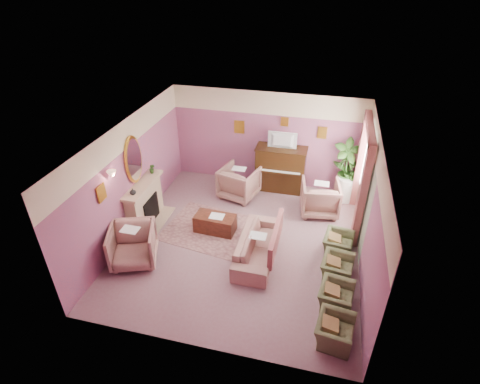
% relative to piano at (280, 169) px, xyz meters
% --- Properties ---
extents(floor, '(5.50, 6.00, 0.01)m').
position_rel_piano_xyz_m(floor, '(-0.50, -2.68, -0.65)').
color(floor, '#8A626B').
rests_on(floor, ground).
extents(ceiling, '(5.50, 6.00, 0.01)m').
position_rel_piano_xyz_m(ceiling, '(-0.50, -2.68, 2.15)').
color(ceiling, white).
rests_on(ceiling, wall_back).
extents(wall_back, '(5.50, 0.02, 2.80)m').
position_rel_piano_xyz_m(wall_back, '(-0.50, 0.32, 0.75)').
color(wall_back, '#83517A').
rests_on(wall_back, floor).
extents(wall_front, '(5.50, 0.02, 2.80)m').
position_rel_piano_xyz_m(wall_front, '(-0.50, -5.68, 0.75)').
color(wall_front, '#83517A').
rests_on(wall_front, floor).
extents(wall_left, '(0.02, 6.00, 2.80)m').
position_rel_piano_xyz_m(wall_left, '(-3.25, -2.68, 0.75)').
color(wall_left, '#83517A').
rests_on(wall_left, floor).
extents(wall_right, '(0.02, 6.00, 2.80)m').
position_rel_piano_xyz_m(wall_right, '(2.25, -2.68, 0.75)').
color(wall_right, '#83517A').
rests_on(wall_right, floor).
extents(picture_rail_band, '(5.50, 0.01, 0.65)m').
position_rel_piano_xyz_m(picture_rail_band, '(-0.50, 0.31, 1.82)').
color(picture_rail_band, '#F5E3BC').
rests_on(picture_rail_band, wall_back).
extents(stripe_panel, '(0.01, 3.00, 2.15)m').
position_rel_piano_xyz_m(stripe_panel, '(2.23, -1.38, 0.42)').
color(stripe_panel, '#94A386').
rests_on(stripe_panel, wall_right).
extents(fireplace_surround, '(0.30, 1.40, 1.10)m').
position_rel_piano_xyz_m(fireplace_surround, '(-3.09, -2.48, -0.10)').
color(fireplace_surround, tan).
rests_on(fireplace_surround, floor).
extents(fireplace_inset, '(0.18, 0.72, 0.68)m').
position_rel_piano_xyz_m(fireplace_inset, '(-2.99, -2.48, -0.25)').
color(fireplace_inset, black).
rests_on(fireplace_inset, floor).
extents(fire_ember, '(0.06, 0.54, 0.10)m').
position_rel_piano_xyz_m(fire_ember, '(-2.95, -2.48, -0.43)').
color(fire_ember, '#FE4208').
rests_on(fire_ember, floor).
extents(mantel_shelf, '(0.40, 1.55, 0.07)m').
position_rel_piano_xyz_m(mantel_shelf, '(-3.06, -2.48, 0.47)').
color(mantel_shelf, tan).
rests_on(mantel_shelf, fireplace_surround).
extents(hearth, '(0.55, 1.50, 0.02)m').
position_rel_piano_xyz_m(hearth, '(-2.89, -2.48, -0.64)').
color(hearth, tan).
rests_on(hearth, floor).
extents(mirror_frame, '(0.04, 0.72, 1.20)m').
position_rel_piano_xyz_m(mirror_frame, '(-3.20, -2.48, 1.15)').
color(mirror_frame, gold).
rests_on(mirror_frame, wall_left).
extents(mirror_glass, '(0.01, 0.60, 1.06)m').
position_rel_piano_xyz_m(mirror_glass, '(-3.17, -2.48, 1.15)').
color(mirror_glass, white).
rests_on(mirror_glass, wall_left).
extents(sconce_shade, '(0.20, 0.20, 0.16)m').
position_rel_piano_xyz_m(sconce_shade, '(-3.12, -3.53, 1.33)').
color(sconce_shade, '#FEBE98').
rests_on(sconce_shade, wall_left).
extents(piano, '(1.40, 0.60, 1.30)m').
position_rel_piano_xyz_m(piano, '(0.00, 0.00, 0.00)').
color(piano, black).
rests_on(piano, floor).
extents(piano_keyshelf, '(1.30, 0.12, 0.06)m').
position_rel_piano_xyz_m(piano_keyshelf, '(-0.00, -0.35, 0.07)').
color(piano_keyshelf, black).
rests_on(piano_keyshelf, piano).
extents(piano_keys, '(1.20, 0.08, 0.02)m').
position_rel_piano_xyz_m(piano_keys, '(0.00, -0.35, 0.11)').
color(piano_keys, white).
rests_on(piano_keys, piano).
extents(piano_top, '(1.45, 0.65, 0.04)m').
position_rel_piano_xyz_m(piano_top, '(0.00, 0.00, 0.66)').
color(piano_top, black).
rests_on(piano_top, piano).
extents(television, '(0.80, 0.12, 0.48)m').
position_rel_piano_xyz_m(television, '(0.00, -0.05, 0.95)').
color(television, black).
rests_on(television, piano).
extents(print_back_left, '(0.30, 0.03, 0.38)m').
position_rel_piano_xyz_m(print_back_left, '(-1.30, 0.28, 1.07)').
color(print_back_left, gold).
rests_on(print_back_left, wall_back).
extents(print_back_right, '(0.26, 0.03, 0.34)m').
position_rel_piano_xyz_m(print_back_right, '(1.05, 0.28, 1.13)').
color(print_back_right, gold).
rests_on(print_back_right, wall_back).
extents(print_back_mid, '(0.22, 0.03, 0.26)m').
position_rel_piano_xyz_m(print_back_mid, '(0.00, 0.28, 1.35)').
color(print_back_mid, gold).
rests_on(print_back_mid, wall_back).
extents(print_left_wall, '(0.03, 0.28, 0.36)m').
position_rel_piano_xyz_m(print_left_wall, '(-3.21, -3.88, 1.07)').
color(print_left_wall, gold).
rests_on(print_left_wall, wall_left).
extents(window_blind, '(0.03, 1.40, 1.80)m').
position_rel_piano_xyz_m(window_blind, '(2.20, -1.13, 1.05)').
color(window_blind, white).
rests_on(window_blind, wall_right).
extents(curtain_left, '(0.16, 0.34, 2.60)m').
position_rel_piano_xyz_m(curtain_left, '(2.12, -2.05, 0.65)').
color(curtain_left, '#9E4F50').
rests_on(curtain_left, floor).
extents(curtain_right, '(0.16, 0.34, 2.60)m').
position_rel_piano_xyz_m(curtain_right, '(2.12, -0.21, 0.65)').
color(curtain_right, '#9E4F50').
rests_on(curtain_right, floor).
extents(pelmet, '(0.16, 2.20, 0.16)m').
position_rel_piano_xyz_m(pelmet, '(2.12, -1.13, 1.91)').
color(pelmet, '#9E4F50').
rests_on(pelmet, wall_right).
extents(mantel_plant, '(0.16, 0.16, 0.28)m').
position_rel_piano_xyz_m(mantel_plant, '(-3.05, -1.93, 0.64)').
color(mantel_plant, '#2A551B').
rests_on(mantel_plant, mantel_shelf).
extents(mantel_vase, '(0.16, 0.16, 0.16)m').
position_rel_piano_xyz_m(mantel_vase, '(-3.05, -2.98, 0.58)').
color(mantel_vase, '#F5E3BC').
rests_on(mantel_vase, mantel_shelf).
extents(area_rug, '(2.74, 2.15, 0.01)m').
position_rel_piano_xyz_m(area_rug, '(-1.24, -2.42, -0.64)').
color(area_rug, '#8E5E5D').
rests_on(area_rug, floor).
extents(coffee_table, '(1.03, 0.56, 0.45)m').
position_rel_piano_xyz_m(coffee_table, '(-1.25, -2.42, -0.43)').
color(coffee_table, '#4A2014').
rests_on(coffee_table, floor).
extents(table_paper, '(0.35, 0.28, 0.01)m').
position_rel_piano_xyz_m(table_paper, '(-1.20, -2.42, -0.20)').
color(table_paper, white).
rests_on(table_paper, coffee_table).
extents(sofa, '(0.68, 2.03, 0.82)m').
position_rel_piano_xyz_m(sofa, '(-0.03, -3.08, -0.24)').
color(sofa, '#A27366').
rests_on(sofa, floor).
extents(sofa_throw, '(0.10, 1.54, 0.56)m').
position_rel_piano_xyz_m(sofa_throw, '(0.37, -3.08, -0.05)').
color(sofa_throw, '#9E4F50').
rests_on(sofa_throw, sofa).
extents(floral_armchair_left, '(0.96, 0.96, 1.00)m').
position_rel_piano_xyz_m(floral_armchair_left, '(-1.06, -0.69, -0.15)').
color(floral_armchair_left, '#A27366').
rests_on(floral_armchair_left, floor).
extents(floral_armchair_right, '(0.96, 0.96, 1.00)m').
position_rel_piano_xyz_m(floral_armchair_right, '(1.21, -0.96, -0.15)').
color(floral_armchair_right, '#A27366').
rests_on(floral_armchair_right, floor).
extents(floral_armchair_front, '(0.96, 0.96, 1.00)m').
position_rel_piano_xyz_m(floral_armchair_front, '(-2.68, -3.92, -0.15)').
color(floral_armchair_front, '#A27366').
rests_on(floral_armchair_front, floor).
extents(olive_chair_a, '(0.52, 0.74, 0.64)m').
position_rel_piano_xyz_m(olive_chair_a, '(1.75, -4.97, -0.33)').
color(olive_chair_a, '#5C653D').
rests_on(olive_chair_a, floor).
extents(olive_chair_b, '(0.52, 0.74, 0.64)m').
position_rel_piano_xyz_m(olive_chair_b, '(1.75, -4.15, -0.33)').
color(olive_chair_b, '#5C653D').
rests_on(olive_chair_b, floor).
extents(olive_chair_c, '(0.52, 0.74, 0.64)m').
position_rel_piano_xyz_m(olive_chair_c, '(1.75, -3.33, -0.33)').
color(olive_chair_c, '#5C653D').
rests_on(olive_chair_c, floor).
extents(olive_chair_d, '(0.52, 0.74, 0.64)m').
position_rel_piano_xyz_m(olive_chair_d, '(1.75, -2.51, -0.33)').
color(olive_chair_d, '#5C653D').
rests_on(olive_chair_d, floor).
extents(side_table, '(0.52, 0.52, 0.70)m').
position_rel_piano_xyz_m(side_table, '(1.89, -0.14, -0.30)').
color(side_table, white).
rests_on(side_table, floor).
extents(side_plant_big, '(0.30, 0.30, 0.34)m').
position_rel_piano_xyz_m(side_plant_big, '(1.89, -0.14, 0.22)').
color(side_plant_big, '#2A551B').
rests_on(side_plant_big, side_table).
extents(side_plant_small, '(0.16, 0.16, 0.28)m').
position_rel_piano_xyz_m(side_plant_small, '(2.01, -0.24, 0.19)').
color(side_plant_small, '#2A551B').
rests_on(side_plant_small, side_table).
extents(palm_pot, '(0.34, 0.34, 0.34)m').
position_rel_piano_xyz_m(palm_pot, '(1.80, -0.03, -0.48)').
color(palm_pot, brown).
rests_on(palm_pot, floor).
extents(palm_plant, '(0.76, 0.76, 1.44)m').
position_rel_piano_xyz_m(palm_plant, '(1.80, -0.03, 0.41)').
color(palm_plant, '#2A551B').
rests_on(palm_plant, palm_pot).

